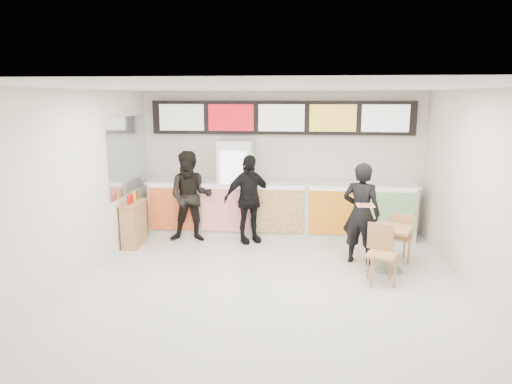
# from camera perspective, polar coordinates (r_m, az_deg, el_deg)

# --- Properties ---
(floor) EXTENTS (7.00, 7.00, 0.00)m
(floor) POSITION_cam_1_polar(r_m,az_deg,el_deg) (6.89, 1.74, -12.91)
(floor) COLOR beige
(floor) RESTS_ON ground
(ceiling) EXTENTS (7.00, 7.00, 0.00)m
(ceiling) POSITION_cam_1_polar(r_m,az_deg,el_deg) (6.26, 1.91, 12.92)
(ceiling) COLOR white
(ceiling) RESTS_ON wall_back
(wall_back) EXTENTS (6.00, 0.00, 6.00)m
(wall_back) POSITION_cam_1_polar(r_m,az_deg,el_deg) (9.85, 3.16, 3.75)
(wall_back) COLOR silver
(wall_back) RESTS_ON floor
(wall_left) EXTENTS (0.00, 7.00, 7.00)m
(wall_left) POSITION_cam_1_polar(r_m,az_deg,el_deg) (7.24, -22.60, -0.08)
(wall_left) COLOR silver
(wall_left) RESTS_ON floor
(wall_right) EXTENTS (0.00, 7.00, 7.00)m
(wall_right) POSITION_cam_1_polar(r_m,az_deg,el_deg) (6.90, 27.54, -1.07)
(wall_right) COLOR silver
(wall_right) RESTS_ON floor
(service_counter) EXTENTS (5.56, 0.77, 1.14)m
(service_counter) POSITION_cam_1_polar(r_m,az_deg,el_deg) (9.62, 3.00, -2.06)
(service_counter) COLOR silver
(service_counter) RESTS_ON floor
(menu_board) EXTENTS (5.50, 0.14, 0.70)m
(menu_board) POSITION_cam_1_polar(r_m,az_deg,el_deg) (9.67, 3.21, 9.26)
(menu_board) COLOR black
(menu_board) RESTS_ON wall_back
(drinks_fridge) EXTENTS (0.70, 0.67, 2.00)m
(drinks_fridge) POSITION_cam_1_polar(r_m,az_deg,el_deg) (9.63, -2.54, 0.56)
(drinks_fridge) COLOR white
(drinks_fridge) RESTS_ON floor
(mirror_panel) EXTENTS (0.01, 2.00, 1.50)m
(mirror_panel) POSITION_cam_1_polar(r_m,az_deg,el_deg) (9.40, -15.69, 4.48)
(mirror_panel) COLOR #B2B7BF
(mirror_panel) RESTS_ON wall_left
(customer_main) EXTENTS (0.76, 0.64, 1.79)m
(customer_main) POSITION_cam_1_polar(r_m,az_deg,el_deg) (8.12, 13.01, -2.64)
(customer_main) COLOR black
(customer_main) RESTS_ON floor
(customer_left) EXTENTS (0.96, 0.78, 1.84)m
(customer_left) POSITION_cam_1_polar(r_m,az_deg,el_deg) (9.23, -8.17, -0.58)
(customer_left) COLOR black
(customer_left) RESTS_ON floor
(customer_mid) EXTENTS (1.11, 0.90, 1.77)m
(customer_mid) POSITION_cam_1_polar(r_m,az_deg,el_deg) (9.07, -0.96, -0.89)
(customer_mid) COLOR black
(customer_mid) RESTS_ON floor
(pizza_slice) EXTENTS (0.36, 0.36, 0.02)m
(pizza_slice) POSITION_cam_1_polar(r_m,az_deg,el_deg) (7.62, 13.52, -1.58)
(pizza_slice) COLOR beige
(pizza_slice) RESTS_ON customer_main
(cafe_table) EXTENTS (1.02, 1.61, 0.92)m
(cafe_table) POSITION_cam_1_polar(r_m,az_deg,el_deg) (7.93, 16.44, -5.86)
(cafe_table) COLOR tan
(cafe_table) RESTS_ON floor
(condiment_ledge) EXTENTS (0.32, 0.78, 1.04)m
(condiment_ledge) POSITION_cam_1_polar(r_m,az_deg,el_deg) (9.28, -15.00, -3.79)
(condiment_ledge) COLOR tan
(condiment_ledge) RESTS_ON floor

